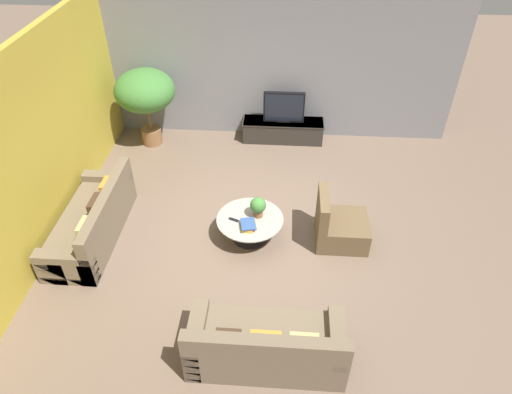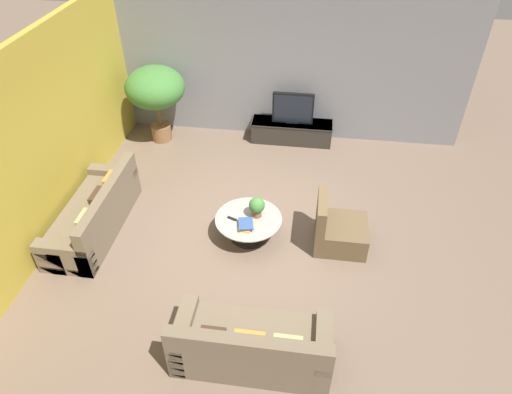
{
  "view_description": "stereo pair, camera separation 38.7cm",
  "coord_description": "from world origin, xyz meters",
  "px_view_note": "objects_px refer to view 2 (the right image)",
  "views": [
    {
      "loc": [
        0.33,
        -5.43,
        5.1
      ],
      "look_at": [
        -0.07,
        0.25,
        0.55
      ],
      "focal_mm": 32.0,
      "sensor_mm": 36.0,
      "label": 1
    },
    {
      "loc": [
        0.71,
        -5.39,
        5.1
      ],
      "look_at": [
        -0.07,
        0.25,
        0.55
      ],
      "focal_mm": 32.0,
      "sensor_mm": 36.0,
      "label": 2
    }
  ],
  "objects_px": {
    "television": "(293,108)",
    "potted_palm_tall": "(155,90)",
    "armchair_wicker": "(337,230)",
    "couch_by_wall": "(95,215)",
    "potted_plant_tabletop": "(257,206)",
    "coffee_table": "(249,224)",
    "couch_near_entry": "(252,346)",
    "media_console": "(292,131)"
  },
  "relations": [
    {
      "from": "potted_plant_tabletop",
      "to": "coffee_table",
      "type": "bearing_deg",
      "value": -146.28
    },
    {
      "from": "armchair_wicker",
      "to": "couch_near_entry",
      "type": "bearing_deg",
      "value": 155.25
    },
    {
      "from": "coffee_table",
      "to": "potted_palm_tall",
      "type": "relative_size",
      "value": 0.66
    },
    {
      "from": "media_console",
      "to": "armchair_wicker",
      "type": "relative_size",
      "value": 1.95
    },
    {
      "from": "media_console",
      "to": "potted_plant_tabletop",
      "type": "bearing_deg",
      "value": -96.38
    },
    {
      "from": "media_console",
      "to": "armchair_wicker",
      "type": "xyz_separation_m",
      "value": [
        0.94,
        -2.99,
        0.04
      ]
    },
    {
      "from": "coffee_table",
      "to": "media_console",
      "type": "bearing_deg",
      "value": 81.56
    },
    {
      "from": "couch_by_wall",
      "to": "television",
      "type": "bearing_deg",
      "value": 137.25
    },
    {
      "from": "armchair_wicker",
      "to": "potted_plant_tabletop",
      "type": "distance_m",
      "value": 1.31
    },
    {
      "from": "couch_near_entry",
      "to": "armchair_wicker",
      "type": "distance_m",
      "value": 2.44
    },
    {
      "from": "couch_by_wall",
      "to": "armchair_wicker",
      "type": "bearing_deg",
      "value": 92.75
    },
    {
      "from": "media_console",
      "to": "armchair_wicker",
      "type": "height_order",
      "value": "armchair_wicker"
    },
    {
      "from": "media_console",
      "to": "couch_near_entry",
      "type": "relative_size",
      "value": 0.89
    },
    {
      "from": "television",
      "to": "couch_near_entry",
      "type": "relative_size",
      "value": 0.44
    },
    {
      "from": "media_console",
      "to": "potted_palm_tall",
      "type": "xyz_separation_m",
      "value": [
        -2.72,
        -0.32,
        0.91
      ]
    },
    {
      "from": "couch_by_wall",
      "to": "couch_near_entry",
      "type": "bearing_deg",
      "value": 54.52
    },
    {
      "from": "media_console",
      "to": "potted_plant_tabletop",
      "type": "distance_m",
      "value": 2.99
    },
    {
      "from": "coffee_table",
      "to": "potted_plant_tabletop",
      "type": "xyz_separation_m",
      "value": [
        0.12,
        0.08,
        0.31
      ]
    },
    {
      "from": "potted_palm_tall",
      "to": "television",
      "type": "bearing_deg",
      "value": 6.61
    },
    {
      "from": "potted_palm_tall",
      "to": "potted_plant_tabletop",
      "type": "relative_size",
      "value": 4.66
    },
    {
      "from": "potted_plant_tabletop",
      "to": "television",
      "type": "bearing_deg",
      "value": 83.62
    },
    {
      "from": "television",
      "to": "couch_by_wall",
      "type": "bearing_deg",
      "value": -132.75
    },
    {
      "from": "couch_by_wall",
      "to": "potted_palm_tall",
      "type": "distance_m",
      "value": 2.99
    },
    {
      "from": "potted_palm_tall",
      "to": "armchair_wicker",
      "type": "bearing_deg",
      "value": -36.11
    },
    {
      "from": "media_console",
      "to": "couch_by_wall",
      "type": "height_order",
      "value": "couch_by_wall"
    },
    {
      "from": "media_console",
      "to": "potted_palm_tall",
      "type": "height_order",
      "value": "potted_palm_tall"
    },
    {
      "from": "media_console",
      "to": "coffee_table",
      "type": "distance_m",
      "value": 3.07
    },
    {
      "from": "television",
      "to": "coffee_table",
      "type": "height_order",
      "value": "television"
    },
    {
      "from": "armchair_wicker",
      "to": "potted_plant_tabletop",
      "type": "xyz_separation_m",
      "value": [
        -1.27,
        0.03,
        0.31
      ]
    },
    {
      "from": "television",
      "to": "potted_palm_tall",
      "type": "bearing_deg",
      "value": -173.39
    },
    {
      "from": "coffee_table",
      "to": "couch_by_wall",
      "type": "height_order",
      "value": "couch_by_wall"
    },
    {
      "from": "media_console",
      "to": "armchair_wicker",
      "type": "bearing_deg",
      "value": -72.52
    },
    {
      "from": "potted_plant_tabletop",
      "to": "media_console",
      "type": "bearing_deg",
      "value": 83.62
    },
    {
      "from": "couch_near_entry",
      "to": "television",
      "type": "bearing_deg",
      "value": -90.9
    },
    {
      "from": "television",
      "to": "armchair_wicker",
      "type": "xyz_separation_m",
      "value": [
        0.94,
        -2.99,
        -0.49
      ]
    },
    {
      "from": "couch_near_entry",
      "to": "potted_plant_tabletop",
      "type": "bearing_deg",
      "value": -83.71
    },
    {
      "from": "media_console",
      "to": "potted_palm_tall",
      "type": "bearing_deg",
      "value": -173.36
    },
    {
      "from": "television",
      "to": "potted_plant_tabletop",
      "type": "distance_m",
      "value": 2.98
    },
    {
      "from": "potted_plant_tabletop",
      "to": "couch_near_entry",
      "type": "bearing_deg",
      "value": -83.71
    },
    {
      "from": "media_console",
      "to": "couch_near_entry",
      "type": "xyz_separation_m",
      "value": [
        -0.08,
        -5.21,
        0.06
      ]
    },
    {
      "from": "armchair_wicker",
      "to": "potted_palm_tall",
      "type": "relative_size",
      "value": 0.54
    },
    {
      "from": "potted_palm_tall",
      "to": "couch_near_entry",
      "type": "bearing_deg",
      "value": -61.65
    }
  ]
}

